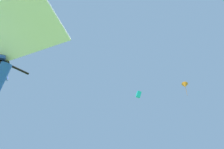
# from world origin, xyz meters

# --- Properties ---
(distant_kite_orange_far_center) EXTENTS (1.48, 1.67, 2.89)m
(distant_kite_orange_far_center) POSITION_xyz_m (1.26, 34.10, 18.97)
(distant_kite_orange_far_center) COLOR orange
(distant_kite_teal_low_left) EXTENTS (1.38, 1.08, 1.48)m
(distant_kite_teal_low_left) POSITION_xyz_m (-6.99, 29.76, 16.80)
(distant_kite_teal_low_left) COLOR #19B2AD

